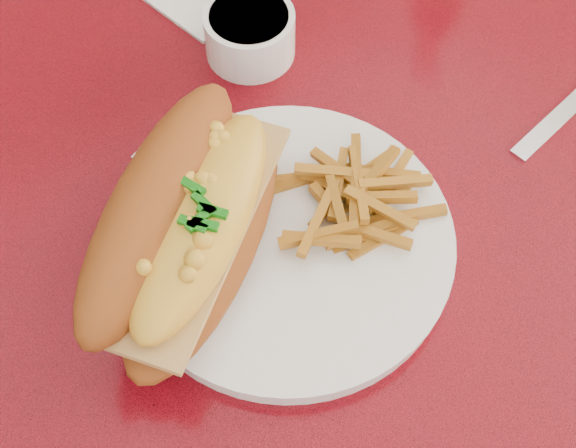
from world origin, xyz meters
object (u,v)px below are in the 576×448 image
diner_table (290,261)px  booth_bench_far (83,5)px  mac_hoagie (187,224)px  sauce_cup_right (253,28)px  dinner_plate (288,243)px  gravy_ramekin (250,32)px  fork (203,191)px

diner_table → booth_bench_far: size_ratio=1.03×
diner_table → booth_bench_far: booth_bench_far is taller
mac_hoagie → sauce_cup_right: bearing=10.0°
diner_table → sauce_cup_right: (0.04, 0.15, 0.18)m
diner_table → mac_hoagie: (-0.11, -0.04, 0.23)m
dinner_plate → mac_hoagie: (-0.07, 0.02, 0.05)m
mac_hoagie → gravy_ramekin: mac_hoagie is taller
booth_bench_far → dinner_plate: size_ratio=4.41×
booth_bench_far → fork: booth_bench_far is taller
diner_table → gravy_ramekin: 0.24m
fork → dinner_plate: bearing=-176.5°
booth_bench_far → gravy_ramekin: 0.84m
fork → diner_table: bearing=-120.5°
sauce_cup_right → fork: bearing=-129.3°
dinner_plate → gravy_ramekin: gravy_ramekin is taller
dinner_plate → diner_table: bearing=60.3°
diner_table → fork: fork is taller
diner_table → sauce_cup_right: sauce_cup_right is taller
mac_hoagie → sauce_cup_right: (0.15, 0.20, -0.05)m
booth_bench_far → mac_hoagie: 1.02m
diner_table → dinner_plate: dinner_plate is taller
diner_table → dinner_plate: bearing=-119.7°
mac_hoagie → gravy_ramekin: bearing=10.1°
fork → gravy_ramekin: bearing=-65.4°
diner_table → booth_bench_far: (0.00, 0.81, -0.32)m
mac_hoagie → diner_table: bearing=-20.7°
booth_bench_far → gravy_ramekin: (0.03, -0.67, 0.51)m
fork → sauce_cup_right: size_ratio=1.71×
diner_table → gravy_ramekin: bearing=76.8°
dinner_plate → fork: 0.08m
mac_hoagie → fork: mac_hoagie is taller
gravy_ramekin → sauce_cup_right: gravy_ramekin is taller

